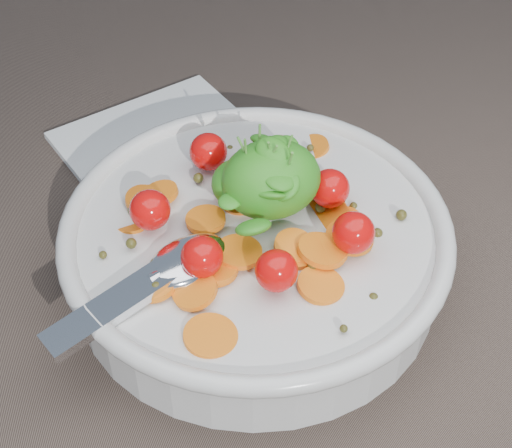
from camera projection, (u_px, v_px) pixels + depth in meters
name	position (u px, v px, depth m)	size (l,w,h in m)	color
ground	(232.00, 291.00, 0.63)	(6.00, 6.00, 0.00)	brown
bowl	(256.00, 245.00, 0.62)	(0.33, 0.30, 0.13)	silver
napkin	(163.00, 144.00, 0.76)	(0.18, 0.16, 0.01)	white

